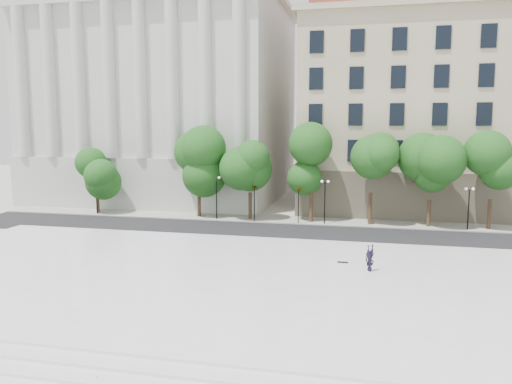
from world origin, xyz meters
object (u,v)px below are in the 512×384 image
traffic_light_east (299,187)px  skateboard (343,262)px  traffic_light_west (254,185)px  person_lying (370,268)px

traffic_light_east → skateboard: (5.06, -14.72, -3.18)m
traffic_light_west → skateboard: size_ratio=6.01×
traffic_light_east → person_lying: bearing=-67.3°
skateboard → traffic_light_west: bearing=124.0°
traffic_light_west → skateboard: 17.81m
traffic_light_west → traffic_light_east: size_ratio=1.02×
traffic_light_west → skateboard: bearing=-57.2°
traffic_light_east → person_lying: size_ratio=2.47×
skateboard → traffic_light_east: bearing=110.2°
traffic_light_west → traffic_light_east: traffic_light_west is taller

